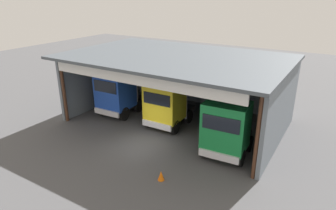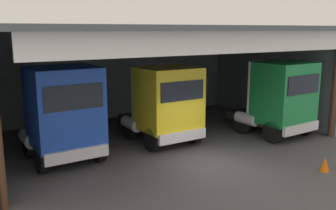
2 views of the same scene
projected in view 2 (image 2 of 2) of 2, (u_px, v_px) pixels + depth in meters
The scene contains 8 objects.
ground_plane at pixel (211, 165), 14.31m from camera, with size 80.00×80.00×0.00m, color #4C4C4F.
workshop_shed at pixel (145, 59), 18.19m from camera, with size 15.82×10.45×5.26m.
truck_blue_center_right_bay at pixel (63, 113), 14.22m from camera, with size 2.75×4.41×3.76m.
truck_yellow_center_left_bay at pixel (165, 104), 16.64m from camera, with size 2.72×4.58×3.50m.
truck_green_right_bay at pixel (280, 98), 17.77m from camera, with size 2.86×4.22×3.62m.
oil_drum at pixel (80, 120), 19.64m from camera, with size 0.58×0.58×0.86m, color #194CB2.
tool_cart at pixel (159, 109), 21.87m from camera, with size 0.90×0.60×1.00m, color red.
traffic_cone at pixel (325, 164), 13.59m from camera, with size 0.36×0.36×0.56m, color orange.
Camera 2 is at (-8.33, -10.83, 5.12)m, focal length 39.69 mm.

